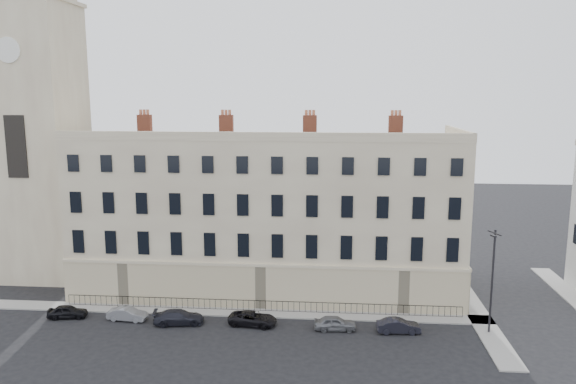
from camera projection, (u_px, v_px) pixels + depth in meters
The scene contains 13 objects.
ground at pixel (327, 341), 43.77m from camera, with size 160.00×160.00×0.00m, color black.
terrace at pixel (269, 213), 54.70m from camera, with size 36.22×12.22×17.00m.
church_tower at pixel (35, 97), 56.72m from camera, with size 8.00×8.13×44.00m.
pavement_terrace at pixel (215, 311), 49.49m from camera, with size 48.00×2.00×0.12m, color gray.
pavement_east_return at pixel (473, 307), 50.54m from camera, with size 2.00×24.00×0.12m, color gray.
railings at pixel (260, 306), 49.47m from camera, with size 35.00×0.04×0.96m.
car_a at pixel (67, 312), 48.14m from camera, with size 1.32×3.29×1.12m, color black.
car_b at pixel (127, 314), 47.63m from camera, with size 1.17×3.35×1.11m, color slate.
car_c at pixel (179, 317), 46.83m from camera, with size 1.70×4.18×1.21m, color black.
car_d at pixel (253, 319), 46.64m from camera, with size 1.85×4.02×1.12m, color black.
car_e at pixel (335, 323), 45.68m from camera, with size 1.38×3.43×1.17m, color slate.
car_f at pixel (398, 326), 45.15m from camera, with size 1.22×3.49×1.15m, color black.
streetlamp at pixel (492, 277), 44.20m from camera, with size 0.80×1.78×8.58m.
Camera 1 is at (0.40, -41.18, 19.08)m, focal length 35.00 mm.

